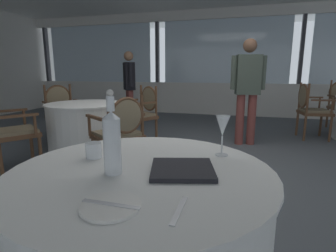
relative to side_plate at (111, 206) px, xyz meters
The scene contains 18 objects.
ground_plane 2.37m from the side_plate, 94.02° to the left, with size 15.02×15.02×0.00m, color #4C5156.
window_wall_far 6.55m from the side_plate, 91.39° to the left, with size 11.55×0.14×2.72m.
foreground_table 0.50m from the side_plate, 95.13° to the left, with size 1.15×1.15×0.73m.
side_plate is the anchor object (origin of this frame).
butter_knife 0.01m from the side_plate, ahead, with size 0.20×0.02×0.00m, color silver.
dinner_fork 0.21m from the side_plate, 10.23° to the left, with size 0.17×0.02×0.00m, color silver.
water_bottle 0.32m from the side_plate, 115.85° to the left, with size 0.07×0.07×0.35m.
wine_glass 0.71m from the side_plate, 65.32° to the left, with size 0.07×0.07×0.20m.
water_tumbler 0.52m from the side_plate, 126.88° to the left, with size 0.08×0.08×0.08m, color white.
menu_book 0.39m from the side_plate, 67.45° to the left, with size 0.26×0.25×0.02m, color black.
dining_chair_0_1 4.58m from the side_plate, 71.05° to the left, with size 0.52×0.58×0.96m.
background_table_1 2.94m from the side_plate, 124.64° to the left, with size 1.02×1.02×0.73m.
dining_chair_1_0 2.72m from the side_plate, 143.34° to the left, with size 0.66×0.64×0.94m.
dining_chair_1_1 2.09m from the side_plate, 115.18° to the left, with size 0.64×0.66×0.90m.
dining_chair_1_2 3.37m from the side_plate, 109.72° to the left, with size 0.66×0.64×0.93m.
dining_chair_1_3 3.80m from the side_plate, 129.83° to the left, with size 0.64×0.66×0.95m.
diner_person_0 5.01m from the side_plate, 113.38° to the left, with size 0.37×0.46×1.56m.
diner_person_1 3.66m from the side_plate, 83.21° to the left, with size 0.52×0.27×1.64m.
Camera 1 is at (0.54, -2.93, 1.15)m, focal length 28.31 mm.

